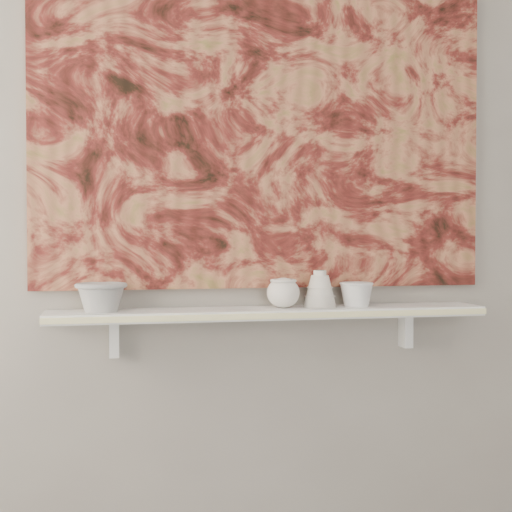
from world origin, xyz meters
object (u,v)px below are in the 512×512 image
object	(u,v)px
bell_vessel	(320,289)
cup_cream	(283,293)
painting	(265,120)
bowl_grey	(101,297)
shelf	(271,313)
bowl_white	(356,294)

from	to	relation	value
bell_vessel	cup_cream	bearing A→B (deg)	180.00
bell_vessel	painting	bearing A→B (deg)	153.83
painting	bowl_grey	size ratio (longest dim) A/B	9.51
painting	cup_cream	size ratio (longest dim) A/B	14.22
painting	bowl_grey	bearing A→B (deg)	-171.33
cup_cream	bell_vessel	xyz separation A→B (m)	(0.12, 0.00, 0.01)
shelf	bowl_grey	xyz separation A→B (m)	(-0.53, 0.00, 0.06)
bowl_grey	bowl_white	world-z (taller)	bowl_grey
shelf	cup_cream	size ratio (longest dim) A/B	13.27
cup_cream	bowl_white	size ratio (longest dim) A/B	0.96
shelf	cup_cream	distance (m)	0.08
painting	bell_vessel	world-z (taller)	painting
shelf	bowl_white	distance (m)	0.29
bowl_grey	cup_cream	xyz separation A→B (m)	(0.57, 0.00, 0.00)
cup_cream	bell_vessel	distance (m)	0.12
painting	bell_vessel	distance (m)	0.58
bowl_white	cup_cream	bearing A→B (deg)	180.00
painting	cup_cream	bearing A→B (deg)	-62.61
bowl_grey	bowl_white	distance (m)	0.82
cup_cream	bowl_white	distance (m)	0.25
bowl_grey	bowl_white	bearing A→B (deg)	0.00
cup_cream	bell_vessel	bearing A→B (deg)	0.00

